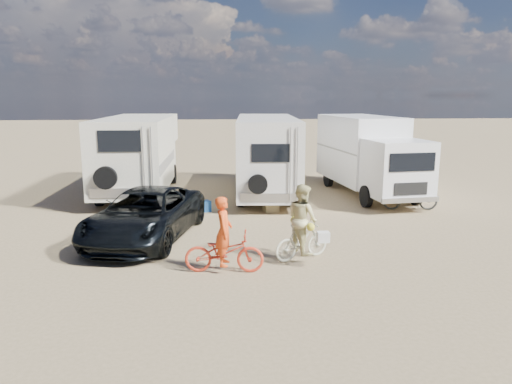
{
  "coord_description": "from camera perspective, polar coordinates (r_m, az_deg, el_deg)",
  "views": [
    {
      "loc": [
        -2.0,
        -12.28,
        4.03
      ],
      "look_at": [
        -0.91,
        1.08,
        1.3
      ],
      "focal_mm": 33.37,
      "sensor_mm": 36.0,
      "label": 1
    }
  ],
  "objects": [
    {
      "name": "rv_left",
      "position": [
        20.26,
        -13.84,
        4.23
      ],
      "size": [
        2.6,
        7.41,
        3.16
      ],
      "primitive_type": null,
      "rotation": [
        0.0,
        0.0,
        -0.01
      ],
      "color": "silver",
      "rests_on": "ground"
    },
    {
      "name": "bike_woman",
      "position": [
        11.96,
        5.52,
        -5.89
      ],
      "size": [
        1.59,
        1.05,
        0.93
      ],
      "primitive_type": "imported",
      "rotation": [
        0.0,
        0.0,
        2.01
      ],
      "color": "beige",
      "rests_on": "ground"
    },
    {
      "name": "crate",
      "position": [
        16.79,
        1.8,
        -1.7
      ],
      "size": [
        0.57,
        0.57,
        0.39
      ],
      "primitive_type": "cube",
      "rotation": [
        0.0,
        0.0,
        0.19
      ],
      "color": "olive",
      "rests_on": "ground"
    },
    {
      "name": "cooler",
      "position": [
        16.86,
        -6.35,
        -1.72
      ],
      "size": [
        0.59,
        0.52,
        0.39
      ],
      "primitive_type": "cube",
      "rotation": [
        0.0,
        0.0,
        0.42
      ],
      "color": "#1F549A",
      "rests_on": "ground"
    },
    {
      "name": "box_truck",
      "position": [
        19.9,
        13.44,
        4.15
      ],
      "size": [
        2.95,
        7.03,
        3.18
      ],
      "primitive_type": null,
      "rotation": [
        0.0,
        0.0,
        0.11
      ],
      "color": "white",
      "rests_on": "ground"
    },
    {
      "name": "rv_main",
      "position": [
        19.52,
        1.26,
        4.3
      ],
      "size": [
        2.8,
        7.53,
        3.16
      ],
      "primitive_type": null,
      "rotation": [
        0.0,
        0.0,
        -0.07
      ],
      "color": "silver",
      "rests_on": "ground"
    },
    {
      "name": "ground",
      "position": [
        13.08,
        4.4,
        -6.47
      ],
      "size": [
        140.0,
        140.0,
        0.0
      ],
      "primitive_type": "plane",
      "color": "#9A825C",
      "rests_on": "ground"
    },
    {
      "name": "rider_man",
      "position": [
        10.98,
        -3.87,
        -5.59
      ],
      "size": [
        0.44,
        0.62,
        1.61
      ],
      "primitive_type": "imported",
      "rotation": [
        0.0,
        0.0,
        1.47
      ],
      "color": "#E44A18",
      "rests_on": "ground"
    },
    {
      "name": "bike_parked",
      "position": [
        17.84,
        18.01,
        -0.45
      ],
      "size": [
        2.0,
        0.91,
        1.02
      ],
      "primitive_type": "imported",
      "rotation": [
        0.0,
        0.0,
        1.44
      ],
      "color": "#252725",
      "rests_on": "ground"
    },
    {
      "name": "dark_suv",
      "position": [
        13.84,
        -13.14,
        -2.69
      ],
      "size": [
        3.46,
        5.49,
        1.41
      ],
      "primitive_type": "imported",
      "rotation": [
        0.0,
        0.0,
        -0.23
      ],
      "color": "black",
      "rests_on": "ground"
    },
    {
      "name": "bike_man",
      "position": [
        11.08,
        -3.85,
        -7.2
      ],
      "size": [
        1.88,
        0.82,
        0.96
      ],
      "primitive_type": "imported",
      "rotation": [
        0.0,
        0.0,
        1.47
      ],
      "color": "red",
      "rests_on": "ground"
    },
    {
      "name": "rider_woman",
      "position": [
        11.84,
        5.56,
        -4.03
      ],
      "size": [
        0.95,
        1.04,
        1.73
      ],
      "primitive_type": "imported",
      "rotation": [
        0.0,
        0.0,
        2.01
      ],
      "color": "beige",
      "rests_on": "ground"
    }
  ]
}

